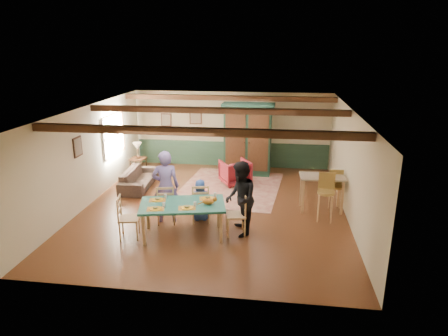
# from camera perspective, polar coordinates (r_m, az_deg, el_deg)

# --- Properties ---
(floor) EXTENTS (8.00, 8.00, 0.00)m
(floor) POSITION_cam_1_polar(r_m,az_deg,el_deg) (11.01, -1.40, -5.66)
(floor) COLOR #4F2816
(floor) RESTS_ON ground
(wall_back) EXTENTS (7.00, 0.02, 2.70)m
(wall_back) POSITION_cam_1_polar(r_m,az_deg,el_deg) (14.40, 1.08, 5.49)
(wall_back) COLOR beige
(wall_back) RESTS_ON floor
(wall_left) EXTENTS (0.02, 8.00, 2.70)m
(wall_left) POSITION_cam_1_polar(r_m,az_deg,el_deg) (11.62, -18.76, 1.70)
(wall_left) COLOR beige
(wall_left) RESTS_ON floor
(wall_right) EXTENTS (0.02, 8.00, 2.70)m
(wall_right) POSITION_cam_1_polar(r_m,az_deg,el_deg) (10.59, 17.58, 0.35)
(wall_right) COLOR beige
(wall_right) RESTS_ON floor
(ceiling) EXTENTS (7.00, 8.00, 0.02)m
(ceiling) POSITION_cam_1_polar(r_m,az_deg,el_deg) (10.26, -1.51, 8.37)
(ceiling) COLOR white
(ceiling) RESTS_ON wall_back
(wainscot_back) EXTENTS (6.95, 0.03, 0.90)m
(wainscot_back) POSITION_cam_1_polar(r_m,az_deg,el_deg) (14.59, 1.06, 2.02)
(wainscot_back) COLOR #223E2D
(wainscot_back) RESTS_ON floor
(ceiling_beam_front) EXTENTS (6.95, 0.16, 0.16)m
(ceiling_beam_front) POSITION_cam_1_polar(r_m,az_deg,el_deg) (8.05, -4.13, 5.22)
(ceiling_beam_front) COLOR #321C0E
(ceiling_beam_front) RESTS_ON ceiling
(ceiling_beam_mid) EXTENTS (6.95, 0.16, 0.16)m
(ceiling_beam_mid) POSITION_cam_1_polar(r_m,az_deg,el_deg) (10.67, -1.16, 8.22)
(ceiling_beam_mid) COLOR #321C0E
(ceiling_beam_mid) RESTS_ON ceiling
(ceiling_beam_back) EXTENTS (6.95, 0.16, 0.16)m
(ceiling_beam_back) POSITION_cam_1_polar(r_m,az_deg,el_deg) (13.22, 0.60, 9.97)
(ceiling_beam_back) COLOR #321C0E
(ceiling_beam_back) RESTS_ON ceiling
(window_left) EXTENTS (0.06, 1.60, 1.30)m
(window_left) POSITION_cam_1_polar(r_m,az_deg,el_deg) (13.06, -15.49, 4.54)
(window_left) COLOR white
(window_left) RESTS_ON wall_left
(picture_left_wall) EXTENTS (0.04, 0.42, 0.52)m
(picture_left_wall) POSITION_cam_1_polar(r_m,az_deg,el_deg) (11.00, -20.17, 2.86)
(picture_left_wall) COLOR gray
(picture_left_wall) RESTS_ON wall_left
(picture_back_a) EXTENTS (0.45, 0.04, 0.55)m
(picture_back_a) POSITION_cam_1_polar(r_m,az_deg,el_deg) (14.50, -4.07, 7.34)
(picture_back_a) COLOR gray
(picture_back_a) RESTS_ON wall_back
(picture_back_b) EXTENTS (0.38, 0.04, 0.48)m
(picture_back_b) POSITION_cam_1_polar(r_m,az_deg,el_deg) (14.78, -8.27, 6.81)
(picture_back_b) COLOR gray
(picture_back_b) RESTS_ON wall_back
(dining_table) EXTENTS (2.10, 1.45, 0.80)m
(dining_table) POSITION_cam_1_polar(r_m,az_deg,el_deg) (9.35, -5.88, -7.38)
(dining_table) COLOR #1E6052
(dining_table) RESTS_ON floor
(dining_chair_far_left) EXTENTS (0.54, 0.55, 1.01)m
(dining_chair_far_left) POSITION_cam_1_polar(r_m,az_deg,el_deg) (10.04, -8.26, -5.04)
(dining_chair_far_left) COLOR tan
(dining_chair_far_left) RESTS_ON floor
(dining_chair_far_right) EXTENTS (0.54, 0.55, 1.01)m
(dining_chair_far_right) POSITION_cam_1_polar(r_m,az_deg,el_deg) (10.01, -3.36, -4.94)
(dining_chair_far_right) COLOR tan
(dining_chair_far_right) RESTS_ON floor
(dining_chair_end_left) EXTENTS (0.55, 0.54, 1.01)m
(dining_chair_end_left) POSITION_cam_1_polar(r_m,az_deg,el_deg) (9.43, -13.43, -6.87)
(dining_chair_end_left) COLOR tan
(dining_chair_end_left) RESTS_ON floor
(dining_chair_end_right) EXTENTS (0.55, 0.54, 1.01)m
(dining_chair_end_right) POSITION_cam_1_polar(r_m,az_deg,el_deg) (9.35, 1.68, -6.58)
(dining_chair_end_right) COLOR tan
(dining_chair_end_right) RESTS_ON floor
(person_man) EXTENTS (0.75, 0.57, 1.84)m
(person_man) POSITION_cam_1_polar(r_m,az_deg,el_deg) (9.97, -8.33, -2.66)
(person_man) COLOR #7562A8
(person_man) RESTS_ON floor
(person_woman) EXTENTS (0.83, 0.98, 1.76)m
(person_woman) POSITION_cam_1_polar(r_m,az_deg,el_deg) (9.22, 2.36, -4.43)
(person_woman) COLOR black
(person_woman) RESTS_ON floor
(person_child) EXTENTS (0.58, 0.44, 1.07)m
(person_child) POSITION_cam_1_polar(r_m,az_deg,el_deg) (10.08, -3.37, -4.60)
(person_child) COLOR #26489B
(person_child) RESTS_ON floor
(cat) EXTENTS (0.41, 0.23, 0.19)m
(cat) POSITION_cam_1_polar(r_m,az_deg,el_deg) (9.06, -2.27, -4.72)
(cat) COLOR #BE6B21
(cat) RESTS_ON dining_table
(place_setting_near_left) EXTENTS (0.48, 0.40, 0.11)m
(place_setting_near_left) POSITION_cam_1_polar(r_m,az_deg,el_deg) (8.96, -9.77, -5.50)
(place_setting_near_left) COLOR gold
(place_setting_near_left) RESTS_ON dining_table
(place_setting_near_center) EXTENTS (0.48, 0.40, 0.11)m
(place_setting_near_center) POSITION_cam_1_polar(r_m,az_deg,el_deg) (8.92, -5.32, -5.42)
(place_setting_near_center) COLOR gold
(place_setting_near_center) RESTS_ON dining_table
(place_setting_far_left) EXTENTS (0.48, 0.40, 0.11)m
(place_setting_far_left) POSITION_cam_1_polar(r_m,az_deg,el_deg) (9.46, -9.50, -4.25)
(place_setting_far_left) COLOR gold
(place_setting_far_left) RESTS_ON dining_table
(place_setting_far_right) EXTENTS (0.48, 0.40, 0.11)m
(place_setting_far_right) POSITION_cam_1_polar(r_m,az_deg,el_deg) (9.42, -2.36, -4.10)
(place_setting_far_right) COLOR gold
(place_setting_far_right) RESTS_ON dining_table
(area_rug) EXTENTS (3.30, 3.80, 0.01)m
(area_rug) POSITION_cam_1_polar(r_m,az_deg,el_deg) (12.49, 0.94, -2.77)
(area_rug) COLOR beige
(area_rug) RESTS_ON floor
(armoire) EXTENTS (1.75, 0.75, 2.43)m
(armoire) POSITION_cam_1_polar(r_m,az_deg,el_deg) (13.51, 3.43, 4.09)
(armoire) COLOR #122E22
(armoire) RESTS_ON floor
(armchair) EXTENTS (1.15, 1.16, 0.78)m
(armchair) POSITION_cam_1_polar(r_m,az_deg,el_deg) (12.70, 1.60, -0.60)
(armchair) COLOR #55111B
(armchair) RESTS_ON floor
(sofa) EXTENTS (0.85, 1.98, 0.57)m
(sofa) POSITION_cam_1_polar(r_m,az_deg,el_deg) (12.74, -12.10, -1.44)
(sofa) COLOR #372922
(sofa) RESTS_ON floor
(end_table) EXTENTS (0.53, 0.53, 0.59)m
(end_table) POSITION_cam_1_polar(r_m,az_deg,el_deg) (13.96, -12.11, 0.25)
(end_table) COLOR #321C0E
(end_table) RESTS_ON floor
(table_lamp) EXTENTS (0.31, 0.31, 0.54)m
(table_lamp) POSITION_cam_1_polar(r_m,az_deg,el_deg) (13.81, -12.26, 2.48)
(table_lamp) COLOR beige
(table_lamp) RESTS_ON end_table
(counter_table) EXTENTS (1.20, 0.73, 0.97)m
(counter_table) POSITION_cam_1_polar(r_m,az_deg,el_deg) (10.99, 13.71, -3.48)
(counter_table) COLOR beige
(counter_table) RESTS_ON floor
(bar_stool_left) EXTENTS (0.48, 0.51, 1.22)m
(bar_stool_left) POSITION_cam_1_polar(r_m,az_deg,el_deg) (10.33, 14.32, -4.15)
(bar_stool_left) COLOR #A2803F
(bar_stool_left) RESTS_ON floor
(bar_stool_right) EXTENTS (0.41, 0.45, 1.10)m
(bar_stool_right) POSITION_cam_1_polar(r_m,az_deg,el_deg) (11.03, 15.77, -3.23)
(bar_stool_right) COLOR #A2803F
(bar_stool_right) RESTS_ON floor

